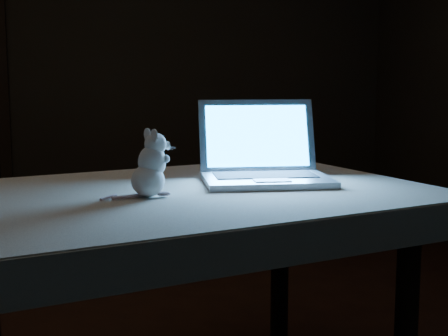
{
  "coord_description": "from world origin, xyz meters",
  "views": [
    {
      "loc": [
        -0.04,
        -2.37,
        1.09
      ],
      "look_at": [
        0.36,
        -0.52,
        0.83
      ],
      "focal_mm": 52.0,
      "sensor_mm": 36.0,
      "label": 1
    }
  ],
  "objects": [
    {
      "name": "tablecloth",
      "position": [
        0.22,
        -0.5,
        0.7
      ],
      "size": [
        1.57,
        1.11,
        0.1
      ],
      "primitive_type": null,
      "rotation": [
        0.0,
        0.0,
        0.08
      ],
      "color": "beige",
      "rests_on": "table"
    },
    {
      "name": "table",
      "position": [
        0.22,
        -0.49,
        0.37
      ],
      "size": [
        1.59,
        1.25,
        0.75
      ],
      "primitive_type": null,
      "rotation": [
        0.0,
        0.0,
        0.28
      ],
      "color": "black",
      "rests_on": "floor"
    },
    {
      "name": "back_wall",
      "position": [
        0.0,
        2.5,
        1.3
      ],
      "size": [
        4.5,
        0.04,
        2.6
      ],
      "primitive_type": "cube",
      "color": "black",
      "rests_on": "ground"
    },
    {
      "name": "plush_mouse",
      "position": [
        0.13,
        -0.56,
        0.85
      ],
      "size": [
        0.15,
        0.15,
        0.19
      ],
      "primitive_type": null,
      "rotation": [
        0.0,
        0.0,
        -0.04
      ],
      "color": "white",
      "rests_on": "tablecloth"
    },
    {
      "name": "laptop",
      "position": [
        0.52,
        -0.41,
        0.89
      ],
      "size": [
        0.42,
        0.38,
        0.27
      ],
      "primitive_type": null,
      "rotation": [
        0.0,
        0.0,
        -0.08
      ],
      "color": "#A5A5AA",
      "rests_on": "tablecloth"
    }
  ]
}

